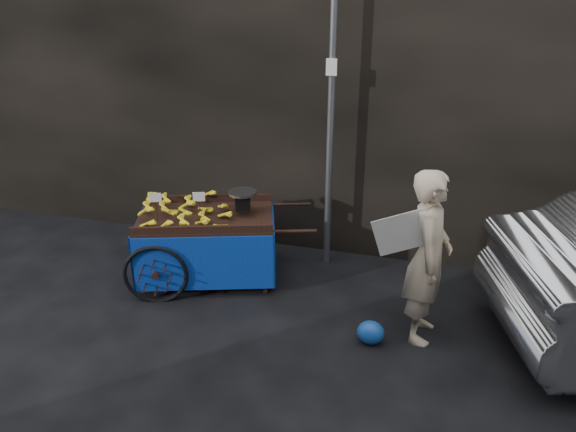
% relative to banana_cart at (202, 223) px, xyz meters
% --- Properties ---
extents(ground, '(80.00, 80.00, 0.00)m').
position_rel_banana_cart_xyz_m(ground, '(1.01, -0.52, -0.71)').
color(ground, black).
rests_on(ground, ground).
extents(building_wall, '(13.50, 2.00, 5.00)m').
position_rel_banana_cart_xyz_m(building_wall, '(1.40, 2.08, 1.79)').
color(building_wall, black).
rests_on(building_wall, ground).
extents(street_pole, '(0.12, 0.10, 4.00)m').
position_rel_banana_cart_xyz_m(street_pole, '(1.31, 0.78, 1.30)').
color(street_pole, slate).
rests_on(street_pole, ground).
extents(banana_cart, '(2.30, 1.56, 1.15)m').
position_rel_banana_cart_xyz_m(banana_cart, '(0.00, 0.00, 0.00)').
color(banana_cart, black).
rests_on(banana_cart, ground).
extents(vendor, '(0.76, 0.65, 1.75)m').
position_rel_banana_cart_xyz_m(vendor, '(2.54, -0.47, 0.17)').
color(vendor, '#BEAA8D').
rests_on(vendor, ground).
extents(plastic_bag, '(0.27, 0.21, 0.24)m').
position_rel_banana_cart_xyz_m(plastic_bag, '(2.08, -0.75, -0.59)').
color(plastic_bag, '#164AAA').
rests_on(plastic_bag, ground).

